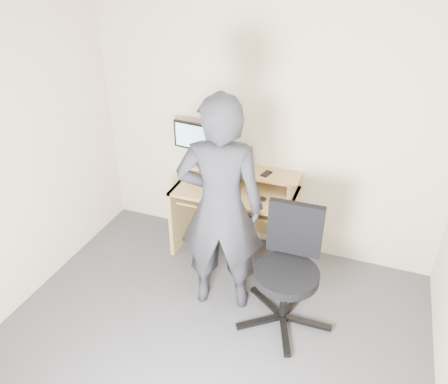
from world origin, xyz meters
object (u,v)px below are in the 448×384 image
Objects in this scene: office_chair at (289,264)px; person at (221,208)px; monitor at (194,139)px; desk at (237,203)px.

office_chair is 0.73m from person.
person is at bearing -48.51° from monitor.
person is at bearing -81.05° from desk.
monitor reaches higher than office_chair.
monitor is 1.58m from office_chair.
desk is at bearing 131.64° from office_chair.
monitor is at bearing -67.35° from person.
monitor is 0.23× the size of person.
person is (0.61, -0.85, -0.18)m from monitor.
person reaches higher than desk.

